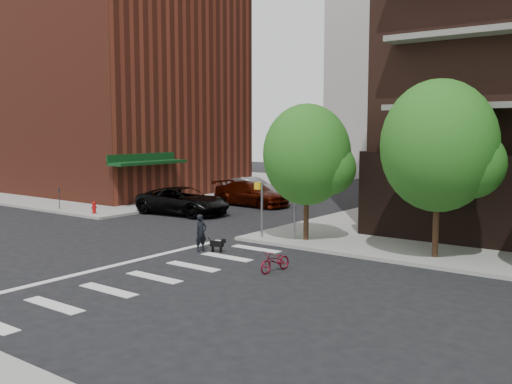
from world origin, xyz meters
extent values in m
plane|color=black|center=(0.00, 0.00, 0.00)|extent=(120.00, 120.00, 0.00)
cube|color=gray|center=(-24.50, 23.50, 0.07)|extent=(31.00, 33.00, 0.15)
cube|color=silver|center=(3.00, -4.00, 0.01)|extent=(2.40, 0.50, 0.01)
cube|color=silver|center=(3.00, -2.00, 0.01)|extent=(2.40, 0.50, 0.01)
cube|color=silver|center=(3.00, 0.00, 0.01)|extent=(2.40, 0.50, 0.01)
cube|color=silver|center=(3.00, 2.00, 0.01)|extent=(2.40, 0.50, 0.01)
cube|color=silver|center=(3.00, 4.00, 0.01)|extent=(2.40, 0.50, 0.01)
cube|color=silver|center=(3.00, 6.00, 0.01)|extent=(2.40, 0.50, 0.01)
cube|color=silver|center=(0.50, 0.00, 0.01)|extent=(0.30, 13.00, 0.01)
cube|color=maroon|center=(-22.00, 18.00, 10.15)|extent=(20.00, 15.00, 20.00)
cube|color=#0C3814|center=(-11.30, 13.00, 2.95)|extent=(1.40, 6.00, 0.20)
cylinder|color=#301E11|center=(4.00, 8.50, 1.30)|extent=(0.24, 0.24, 2.30)
sphere|color=#235B19|center=(4.00, 8.50, 4.05)|extent=(4.00, 4.00, 4.00)
cylinder|color=#301E11|center=(10.00, 8.50, 1.45)|extent=(0.24, 0.24, 2.60)
sphere|color=#235B19|center=(10.00, 8.50, 4.55)|extent=(4.50, 4.50, 4.50)
cylinder|color=slate|center=(2.00, 7.80, 1.45)|extent=(0.10, 0.10, 2.60)
cube|color=gold|center=(1.80, 7.80, 2.55)|extent=(0.32, 0.25, 0.32)
cylinder|color=slate|center=(3.50, 8.30, 1.25)|extent=(0.08, 0.08, 2.20)
cube|color=gold|center=(3.50, 8.15, 2.15)|extent=(0.64, 0.02, 0.64)
cylinder|color=#A50C0C|center=(-10.50, 7.80, 0.45)|extent=(0.22, 0.22, 0.60)
sphere|color=#A50C0C|center=(-10.50, 7.80, 0.76)|extent=(0.24, 0.24, 0.24)
cylinder|color=black|center=(-14.00, 7.80, 0.70)|extent=(0.05, 0.05, 1.10)
cube|color=black|center=(-14.00, 7.80, 1.36)|extent=(0.10, 0.08, 0.22)
imported|color=black|center=(-6.65, 11.47, 0.83)|extent=(3.21, 6.19, 1.67)
imported|color=#3B0C03|center=(-5.70, 17.14, 0.82)|extent=(2.64, 5.81, 1.65)
imported|color=#A3A7AB|center=(-8.18, 20.37, 0.79)|extent=(1.86, 4.88, 1.59)
imported|color=maroon|center=(5.96, 3.22, 0.40)|extent=(0.69, 1.58, 0.80)
imported|color=black|center=(1.43, 4.19, 0.80)|extent=(0.61, 0.43, 1.60)
cube|color=black|center=(2.04, 4.49, 0.36)|extent=(0.60, 0.35, 0.23)
cube|color=black|center=(2.34, 4.59, 0.50)|extent=(0.20, 0.18, 0.17)
cylinder|color=black|center=(2.21, 4.55, 0.12)|extent=(0.06, 0.06, 0.25)
cylinder|color=black|center=(1.87, 4.44, 0.12)|extent=(0.06, 0.06, 0.25)
camera|label=1|loc=(17.59, -13.54, 5.18)|focal=40.00mm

